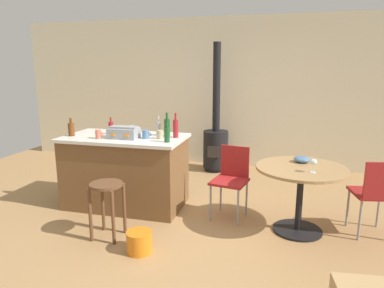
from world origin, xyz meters
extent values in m
plane|color=#A37A4C|center=(0.00, 0.00, 0.00)|extent=(8.80, 8.80, 0.00)
cube|color=beige|center=(0.00, 2.81, 1.35)|extent=(8.00, 0.10, 2.70)
cube|color=brown|center=(-0.86, 0.42, 0.45)|extent=(1.50, 0.81, 0.90)
cube|color=beige|center=(-0.86, 0.42, 0.92)|extent=(1.56, 0.87, 0.04)
cylinder|color=brown|center=(-0.53, -0.33, 0.29)|extent=(0.04, 0.04, 0.58)
cylinder|color=brown|center=(-0.79, -0.33, 0.29)|extent=(0.04, 0.04, 0.58)
cylinder|color=brown|center=(-0.79, -0.59, 0.29)|extent=(0.04, 0.04, 0.58)
cylinder|color=brown|center=(-0.53, -0.59, 0.29)|extent=(0.04, 0.04, 0.58)
cylinder|color=brown|center=(-0.66, -0.46, 0.60)|extent=(0.35, 0.35, 0.03)
cylinder|color=black|center=(1.33, 0.20, 0.01)|extent=(0.54, 0.54, 0.02)
cylinder|color=black|center=(1.33, 0.20, 0.36)|extent=(0.07, 0.07, 0.72)
cylinder|color=#A37A4C|center=(1.33, 0.20, 0.73)|extent=(0.98, 0.98, 0.03)
cube|color=maroon|center=(2.08, 0.34, 0.47)|extent=(0.47, 0.47, 0.03)
cube|color=maroon|center=(2.11, 0.15, 0.67)|extent=(0.36, 0.09, 0.40)
cylinder|color=gray|center=(1.94, 0.14, 0.23)|extent=(0.02, 0.02, 0.45)
cylinder|color=gray|center=(2.22, 0.54, 0.23)|extent=(0.02, 0.02, 0.45)
cylinder|color=gray|center=(1.88, 0.47, 0.23)|extent=(0.02, 0.02, 0.45)
cube|color=maroon|center=(0.53, 0.35, 0.46)|extent=(0.47, 0.47, 0.03)
cube|color=maroon|center=(0.56, 0.54, 0.66)|extent=(0.36, 0.09, 0.40)
cylinder|color=gray|center=(0.72, 0.49, 0.22)|extent=(0.02, 0.02, 0.45)
cylinder|color=gray|center=(0.39, 0.55, 0.22)|extent=(0.02, 0.02, 0.45)
cylinder|color=gray|center=(0.33, 0.22, 0.22)|extent=(0.02, 0.02, 0.45)
cylinder|color=gray|center=(0.66, 0.15, 0.22)|extent=(0.02, 0.02, 0.45)
cylinder|color=black|center=(-0.01, 2.31, 0.03)|extent=(0.37, 0.37, 0.06)
cylinder|color=black|center=(-0.01, 2.31, 0.39)|extent=(0.44, 0.44, 0.65)
cube|color=#2D2826|center=(-0.01, 2.09, 0.39)|extent=(0.20, 0.02, 0.20)
cylinder|color=black|center=(-0.01, 2.31, 1.47)|extent=(0.13, 0.13, 1.51)
cube|color=gray|center=(-0.81, 0.32, 1.00)|extent=(0.37, 0.24, 0.13)
cube|color=gray|center=(-0.81, 0.32, 1.07)|extent=(0.35, 0.14, 0.02)
cube|color=orange|center=(-0.90, 0.19, 1.00)|extent=(0.04, 0.01, 0.04)
cube|color=orange|center=(-0.71, 0.19, 1.00)|extent=(0.04, 0.01, 0.04)
cylinder|color=#194C23|center=(-0.34, 0.60, 1.04)|extent=(0.08, 0.08, 0.22)
cylinder|color=#194C23|center=(-0.34, 0.60, 1.19)|extent=(0.03, 0.03, 0.08)
cylinder|color=maroon|center=(-1.09, 0.52, 1.02)|extent=(0.06, 0.06, 0.16)
cylinder|color=maroon|center=(-1.09, 0.52, 1.13)|extent=(0.02, 0.02, 0.06)
cylinder|color=maroon|center=(-0.19, 0.51, 1.05)|extent=(0.07, 0.07, 0.22)
cylinder|color=maroon|center=(-0.19, 0.51, 1.20)|extent=(0.03, 0.03, 0.09)
cylinder|color=#B7B2AD|center=(-0.46, 0.62, 1.02)|extent=(0.06, 0.06, 0.18)
cylinder|color=#B7B2AD|center=(-0.46, 0.62, 1.15)|extent=(0.02, 0.02, 0.07)
cylinder|color=#194C23|center=(-0.21, 0.22, 1.02)|extent=(0.07, 0.07, 0.17)
cylinder|color=#194C23|center=(-0.21, 0.22, 1.14)|extent=(0.03, 0.03, 0.07)
cylinder|color=#603314|center=(-1.52, 0.27, 1.02)|extent=(0.08, 0.08, 0.17)
cylinder|color=#603314|center=(-1.52, 0.27, 1.13)|extent=(0.03, 0.03, 0.07)
cylinder|color=#DB6651|center=(-1.10, 0.21, 0.99)|extent=(0.07, 0.07, 0.11)
torus|color=#DB6651|center=(-1.05, 0.21, 1.00)|extent=(0.05, 0.01, 0.05)
cylinder|color=tan|center=(-0.36, 0.39, 0.99)|extent=(0.08, 0.08, 0.11)
torus|color=tan|center=(-0.31, 0.39, 0.99)|extent=(0.05, 0.01, 0.05)
cylinder|color=tan|center=(-0.87, 0.69, 0.98)|extent=(0.08, 0.08, 0.09)
torus|color=tan|center=(-0.82, 0.69, 0.99)|extent=(0.05, 0.01, 0.05)
cylinder|color=#4C7099|center=(-0.53, 0.36, 0.99)|extent=(0.09, 0.09, 0.11)
torus|color=#4C7099|center=(-0.48, 0.36, 0.99)|extent=(0.05, 0.01, 0.05)
cylinder|color=silver|center=(1.43, 0.02, 0.75)|extent=(0.06, 0.06, 0.00)
cylinder|color=silver|center=(1.43, 0.02, 0.79)|extent=(0.01, 0.01, 0.08)
ellipsoid|color=silver|center=(1.43, 0.02, 0.86)|extent=(0.07, 0.07, 0.06)
ellipsoid|color=#4C7099|center=(1.34, 0.40, 0.78)|extent=(0.18, 0.18, 0.07)
cylinder|color=orange|center=(-0.21, -0.67, 0.11)|extent=(0.26, 0.26, 0.21)
camera|label=1|loc=(1.08, -3.54, 1.78)|focal=32.06mm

